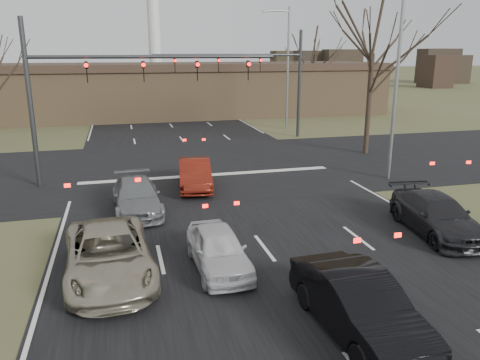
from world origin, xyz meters
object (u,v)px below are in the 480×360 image
Objects in this scene: streetlight_right_far at (286,62)px; car_white_sedan at (218,249)px; streetlight_right_near at (394,70)px; car_silver_suv at (109,255)px; car_red_ahead at (195,174)px; mast_arm_near at (101,81)px; mast_arm_far at (264,71)px; building at (182,89)px; car_charcoal_sedan at (437,215)px; car_grey_ahead at (137,196)px; car_black_hatch at (359,305)px.

car_white_sedan is (-11.14, -25.08, -4.94)m from streetlight_right_far.
car_silver_suv is at bearing -150.46° from streetlight_right_near.
car_silver_suv reaches higher than car_red_ahead.
mast_arm_near is 1.09× the size of mast_arm_far.
building is 8.90× the size of car_charcoal_sedan.
car_grey_ahead is at bearing -124.99° from streetlight_right_far.
mast_arm_near is 3.18× the size of car_white_sedan.
car_white_sedan is at bearing -7.75° from car_silver_suv.
car_red_ahead is at bearing 175.34° from streetlight_right_near.
car_red_ahead reaches higher than car_grey_ahead.
car_silver_suv is (-13.87, -7.86, -4.85)m from streetlight_right_near.
car_grey_ahead is 4.06m from car_red_ahead.
car_red_ahead reaches higher than car_white_sedan.
streetlight_right_far is at bearing 88.32° from streetlight_right_near.
mast_arm_near reaches higher than car_red_ahead.
building is 40.33m from car_black_hatch.
streetlight_right_far is at bearing 64.58° from car_white_sedan.
mast_arm_near is 2.65× the size of car_grey_ahead.
car_grey_ahead is (-6.00, -30.03, -2.00)m from building.
car_silver_suv is at bearing -169.69° from car_charcoal_sedan.
streetlight_right_near reaches higher than car_charcoal_sedan.
mast_arm_far is 2.44× the size of car_black_hatch.
streetlight_right_far is (14.55, 14.00, 0.51)m from mast_arm_near.
car_white_sedan is (-8.01, -21.08, -4.37)m from mast_arm_far.
mast_arm_far reaches higher than building.
streetlight_right_far reaches higher than mast_arm_far.
car_charcoal_sedan is at bearing 37.98° from car_black_hatch.
car_white_sedan is at bearing -166.92° from car_charcoal_sedan.
mast_arm_far is 26.22m from car_black_hatch.
car_grey_ahead is (-13.32, -19.03, -4.92)m from streetlight_right_far.
car_white_sedan is 8.37m from car_charcoal_sedan.
car_charcoal_sedan is at bearing -82.72° from building.
mast_arm_far reaches higher than car_white_sedan.
streetlight_right_far is at bearing 70.70° from car_black_hatch.
mast_arm_near is (-7.23, -25.00, 2.41)m from building.
building is 28.97m from streetlight_right_near.
mast_arm_near is 1.21× the size of streetlight_right_far.
streetlight_right_near is (6.82, -28.00, 2.92)m from building.
streetlight_right_far is at bearing 56.21° from car_silver_suv.
streetlight_right_near is 11.09m from car_red_ahead.
streetlight_right_near is (14.05, -3.00, 0.51)m from mast_arm_near.
building is at bearing 105.58° from mast_arm_far.
car_black_hatch is (-8.19, -12.27, -4.84)m from streetlight_right_near.
mast_arm_far is at bearing 57.94° from car_silver_suv.
mast_arm_near is at bearing 146.07° from car_charcoal_sedan.
car_silver_suv is at bearing -118.29° from mast_arm_far.
streetlight_right_far is 29.12m from car_silver_suv.
car_silver_suv is at bearing -107.92° from car_red_ahead.
mast_arm_far reaches higher than car_silver_suv.
streetlight_right_far is 2.63× the size of car_white_sedan.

